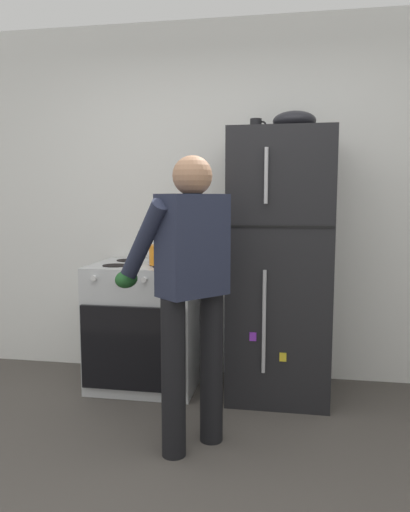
{
  "coord_description": "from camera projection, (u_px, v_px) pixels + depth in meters",
  "views": [
    {
      "loc": [
        0.43,
        -1.81,
        1.37
      ],
      "look_at": [
        -0.11,
        1.32,
        1.0
      ],
      "focal_mm": 34.1,
      "sensor_mm": 36.0,
      "label": 1
    }
  ],
  "objects": [
    {
      "name": "red_pot",
      "position": [
        165.0,
        255.0,
        3.45
      ],
      "size": [
        0.33,
        0.23,
        0.14
      ],
      "color": "orange",
      "rests_on": "stove_range"
    },
    {
      "name": "coffee_mug",
      "position": [
        256.0,
        126.0,
        3.34
      ],
      "size": [
        0.11,
        0.08,
        0.1
      ],
      "color": "black",
      "rests_on": "refrigerator"
    },
    {
      "name": "person_cook",
      "position": [
        189.0,
        277.0,
        2.62
      ],
      "size": [
        0.66,
        0.69,
        1.6
      ],
      "color": "black",
      "rests_on": "ground"
    },
    {
      "name": "refrigerator",
      "position": [
        280.0,
        266.0,
        3.37
      ],
      "size": [
        0.68,
        0.72,
        1.83
      ],
      "color": "black",
      "rests_on": "ground"
    },
    {
      "name": "stove_range",
      "position": [
        146.0,
        325.0,
        3.58
      ],
      "size": [
        0.76,
        0.67,
        0.91
      ],
      "color": "silver",
      "rests_on": "ground"
    },
    {
      "name": "kitchen_wall_back",
      "position": [
        232.0,
        202.0,
        3.76
      ],
      "size": [
        6.0,
        0.1,
        2.7
      ],
      "primitive_type": "cube",
      "color": "white",
      "rests_on": "ground"
    },
    {
      "name": "mixing_bowl",
      "position": [
        294.0,
        121.0,
        3.24
      ],
      "size": [
        0.29,
        0.29,
        0.13
      ],
      "primitive_type": "ellipsoid",
      "color": "black",
      "rests_on": "refrigerator"
    }
  ]
}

